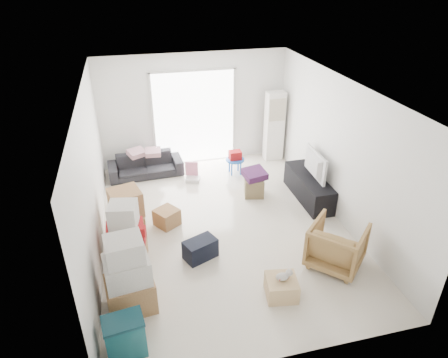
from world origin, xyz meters
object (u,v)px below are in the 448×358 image
ottoman (254,187)px  wood_crate (281,287)px  tv_console (308,187)px  storage_bins (125,336)px  kids_table (235,158)px  television (310,174)px  sofa (145,162)px  ac_tower (274,126)px  armchair (337,243)px

ottoman → wood_crate: ottoman is taller
tv_console → storage_bins: (-3.90, -3.02, 0.03)m
tv_console → kids_table: bearing=129.2°
television → kids_table: (-1.21, 1.49, -0.19)m
wood_crate → tv_console: bearing=58.0°
television → wood_crate: 3.03m
storage_bins → sofa: bearing=82.9°
television → sofa: size_ratio=0.56×
storage_bins → kids_table: (2.69, 4.51, 0.11)m
storage_bins → kids_table: 5.25m
ac_tower → kids_table: size_ratio=3.02×
ottoman → wood_crate: bearing=-99.7°
tv_console → television: size_ratio=1.66×
ac_tower → tv_console: (0.05, -2.07, -0.61)m
ottoman → wood_crate: 2.99m
sofa → wood_crate: (1.70, -4.46, -0.18)m
storage_bins → wood_crate: bearing=11.7°
television → wood_crate: bearing=150.1°
television → kids_table: television is taller
ac_tower → sofa: (-3.24, -0.15, -0.54)m
television → ottoman: 1.22m
sofa → ottoman: sofa is taller
ac_tower → kids_table: bearing=-153.4°
tv_console → wood_crate: (-1.59, -2.54, -0.11)m
sofa → storage_bins: 4.98m
armchair → kids_table: size_ratio=1.47×
storage_bins → armchair: bearing=15.2°
armchair → kids_table: (-0.75, 3.57, -0.02)m
tv_console → armchair: 2.14m
sofa → kids_table: 2.12m
ac_tower → kids_table: 1.38m
ottoman → wood_crate: size_ratio=0.89×
tv_console → sofa: (-3.29, 1.92, 0.07)m
ottoman → kids_table: bearing=96.9°
kids_table → storage_bins: bearing=-120.8°
storage_bins → ottoman: bearing=50.6°
tv_console → television: (0.00, 0.00, 0.33)m
armchair → ottoman: (-0.62, 2.49, -0.22)m
tv_console → storage_bins: storage_bins is taller
wood_crate → sofa: bearing=110.9°
kids_table → wood_crate: bearing=-95.3°
tv_console → kids_table: kids_table is taller
sofa → storage_bins: (-0.61, -4.94, -0.04)m
television → sofa: 3.82m
television → kids_table: 1.93m
ac_tower → kids_table: ac_tower is taller
sofa → storage_bins: bearing=-100.1°
kids_table → wood_crate: size_ratio=1.26×
storage_bins → ottoman: 4.44m
ac_tower → wood_crate: size_ratio=3.80×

